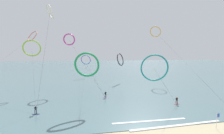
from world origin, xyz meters
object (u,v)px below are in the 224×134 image
at_px(surfer_crimson, 177,101).
at_px(kite_charcoal, 120,60).
at_px(surfer_violet, 106,95).
at_px(surfer_navy, 36,111).
at_px(kite_lime, 32,48).
at_px(kite_emerald, 87,64).
at_px(kite_magenta, 69,39).
at_px(kite_ivory, 50,12).
at_px(beach_flag, 217,118).
at_px(kite_amber, 155,32).
at_px(kite_coral, 32,36).
at_px(kite_teal, 154,67).
at_px(kite_cobalt, 86,60).

bearing_deg(surfer_crimson, kite_charcoal, 108.37).
bearing_deg(surfer_violet, surfer_navy, 175.88).
xyz_separation_m(kite_lime, kite_charcoal, (29.23, 11.75, -4.11)).
bearing_deg(kite_emerald, surfer_violet, 36.71).
height_order(surfer_crimson, kite_magenta, kite_magenta).
height_order(kite_ivory, beach_flag, kite_ivory).
relative_size(surfer_navy, kite_amber, 0.04).
relative_size(surfer_crimson, kite_amber, 0.04).
relative_size(kite_coral, beach_flag, 21.27).
xyz_separation_m(kite_teal, kite_magenta, (-17.23, 26.11, 6.94)).
bearing_deg(beach_flag, kite_coral, 128.65).
height_order(kite_teal, kite_amber, kite_amber).
bearing_deg(kite_coral, kite_charcoal, 25.20).
height_order(kite_emerald, kite_charcoal, kite_emerald).
bearing_deg(kite_coral, surfer_crimson, -0.03).
bearing_deg(kite_cobalt, kite_amber, -41.86).
distance_m(kite_magenta, kite_lime, 11.24).
xyz_separation_m(surfer_navy, beach_flag, (29.09, -10.41, 0.81)).
bearing_deg(surfer_navy, kite_coral, 88.67).
distance_m(kite_amber, kite_charcoal, 19.11).
height_order(surfer_navy, kite_ivory, kite_ivory).
distance_m(surfer_crimson, surfer_violet, 16.95).
distance_m(kite_cobalt, kite_charcoal, 19.10).
xyz_separation_m(kite_teal, kite_cobalt, (-11.91, 47.49, -0.69)).
bearing_deg(surfer_navy, kite_emerald, -2.23).
bearing_deg(kite_ivory, surfer_crimson, -132.97).
height_order(surfer_violet, kite_coral, kite_coral).
bearing_deg(kite_charcoal, kite_ivory, 169.28).
relative_size(kite_coral, kite_charcoal, 2.13).
bearing_deg(surfer_navy, kite_charcoal, 33.33).
bearing_deg(beach_flag, kite_lime, 140.79).
height_order(surfer_crimson, kite_teal, kite_teal).
relative_size(kite_lime, kite_cobalt, 0.39).
height_order(surfer_crimson, kite_charcoal, kite_charcoal).
height_order(surfer_navy, kite_lime, kite_lime).
xyz_separation_m(kite_teal, kite_emerald, (-11.77, 7.14, 0.18)).
distance_m(surfer_navy, kite_magenta, 26.91).
height_order(kite_emerald, kite_coral, kite_coral).
height_order(kite_teal, kite_cobalt, kite_teal).
bearing_deg(kite_coral, surfer_violet, -6.79).
xyz_separation_m(surfer_crimson, kite_charcoal, (-6.20, 29.42, 8.06)).
distance_m(surfer_violet, kite_magenta, 22.77).
bearing_deg(kite_charcoal, beach_flag, -132.11).
xyz_separation_m(surfer_violet, kite_magenta, (-10.05, 13.77, 15.10)).
bearing_deg(surfer_violet, kite_charcoal, 34.04).
height_order(surfer_navy, kite_teal, kite_teal).
distance_m(surfer_navy, kite_amber, 52.95).
distance_m(kite_coral, beach_flag, 70.34).
xyz_separation_m(surfer_crimson, beach_flag, (-0.38, -10.93, 0.81)).
distance_m(surfer_navy, kite_teal, 23.37).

